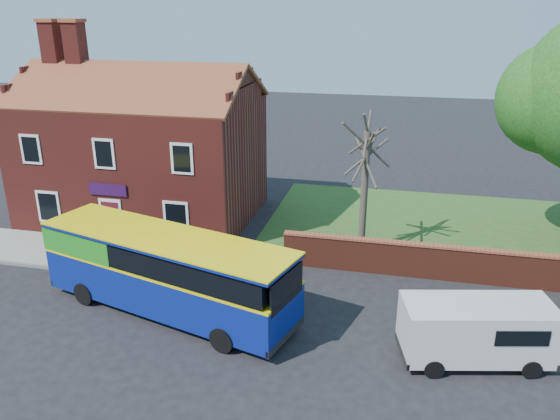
# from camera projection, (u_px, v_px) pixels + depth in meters

# --- Properties ---
(ground) EXTENTS (120.00, 120.00, 0.00)m
(ground) POSITION_uv_depth(u_px,v_px,m) (187.00, 342.00, 19.47)
(ground) COLOR black
(ground) RESTS_ON ground
(pavement) EXTENTS (18.00, 3.50, 0.12)m
(pavement) POSITION_uv_depth(u_px,v_px,m) (96.00, 255.00, 26.17)
(pavement) COLOR gray
(pavement) RESTS_ON ground
(kerb) EXTENTS (18.00, 0.15, 0.14)m
(kerb) POSITION_uv_depth(u_px,v_px,m) (75.00, 270.00, 24.57)
(kerb) COLOR slate
(kerb) RESTS_ON ground
(grass_strip) EXTENTS (26.00, 12.00, 0.04)m
(grass_strip) POSITION_uv_depth(u_px,v_px,m) (514.00, 234.00, 28.60)
(grass_strip) COLOR #426B28
(grass_strip) RESTS_ON ground
(shop_building) EXTENTS (12.30, 8.13, 10.50)m
(shop_building) POSITION_uv_depth(u_px,v_px,m) (144.00, 157.00, 30.25)
(shop_building) COLOR maroon
(shop_building) RESTS_ON ground
(boundary_wall) EXTENTS (22.00, 0.38, 1.60)m
(boundary_wall) POSITION_uv_depth(u_px,v_px,m) (540.00, 272.00, 22.84)
(boundary_wall) COLOR maroon
(boundary_wall) RESTS_ON ground
(bus) EXTENTS (10.78, 5.41, 3.18)m
(bus) POSITION_uv_depth(u_px,v_px,m) (160.00, 268.00, 20.97)
(bus) COLOR navy
(bus) RESTS_ON ground
(van_near) EXTENTS (5.20, 2.97, 2.15)m
(van_near) POSITION_uv_depth(u_px,v_px,m) (477.00, 330.00, 18.04)
(van_near) COLOR silver
(van_near) RESTS_ON ground
(bare_tree) EXTENTS (2.43, 2.90, 6.49)m
(bare_tree) POSITION_uv_depth(u_px,v_px,m) (364.00, 187.00, 25.46)
(bare_tree) COLOR #4C4238
(bare_tree) RESTS_ON ground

